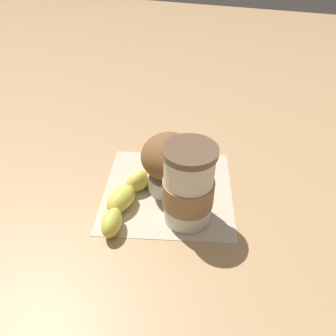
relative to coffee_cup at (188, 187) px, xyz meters
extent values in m
plane|color=tan|center=(0.05, -0.05, -0.07)|extent=(3.00, 3.00, 0.00)
cube|color=beige|center=(0.05, -0.05, -0.07)|extent=(0.29, 0.29, 0.00)
cylinder|color=silver|center=(0.00, 0.00, 0.00)|extent=(0.08, 0.08, 0.13)
cylinder|color=brown|center=(0.00, 0.00, 0.07)|extent=(0.08, 0.08, 0.01)
cylinder|color=#997551|center=(0.00, 0.00, -0.01)|extent=(0.08, 0.08, 0.04)
cylinder|color=white|center=(0.05, -0.06, -0.05)|extent=(0.08, 0.08, 0.03)
ellipsoid|color=brown|center=(0.05, -0.06, 0.01)|extent=(0.10, 0.10, 0.08)
ellipsoid|color=#D6CC4C|center=(0.10, -0.04, -0.05)|extent=(0.05, 0.06, 0.04)
ellipsoid|color=#D6CC4C|center=(0.11, 0.01, -0.05)|extent=(0.05, 0.07, 0.04)
ellipsoid|color=#D6CC4C|center=(0.10, 0.07, -0.05)|extent=(0.04, 0.06, 0.04)
camera|label=1|loc=(-0.10, 0.37, 0.33)|focal=35.00mm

